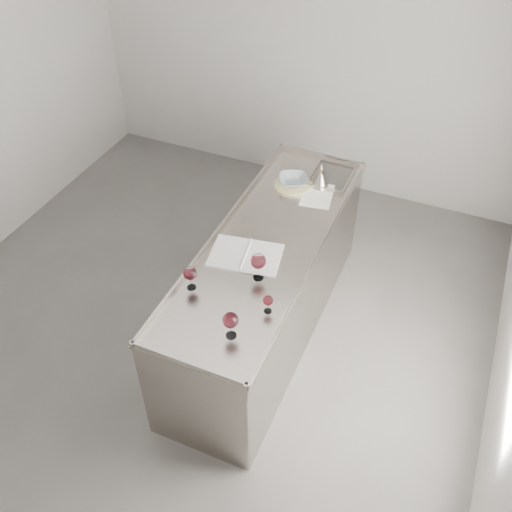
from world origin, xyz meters
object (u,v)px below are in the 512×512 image
at_px(wine_glass_right, 258,262).
at_px(wine_glass_small, 268,301).
at_px(wine_glass_left, 190,274).
at_px(notebook, 246,255).
at_px(ceramic_bowl, 293,180).
at_px(wine_glass_middle, 230,321).
at_px(wine_funnel, 320,180).
at_px(counter, 267,286).

distance_m(wine_glass_right, wine_glass_small, 0.31).
bearing_deg(wine_glass_left, notebook, 64.54).
bearing_deg(ceramic_bowl, wine_glass_middle, -82.60).
xyz_separation_m(notebook, wine_funnel, (0.21, 0.99, 0.06)).
xyz_separation_m(wine_glass_right, wine_funnel, (0.04, 1.15, -0.08)).
bearing_deg(counter, wine_glass_right, -77.04).
bearing_deg(wine_glass_middle, counter, 98.44).
relative_size(counter, ceramic_bowl, 10.73).
bearing_deg(notebook, wine_glass_right, -54.08).
height_order(wine_glass_middle, ceramic_bowl, wine_glass_middle).
height_order(counter, wine_glass_small, wine_glass_small).
bearing_deg(wine_glass_right, ceramic_bowl, 98.51).
height_order(wine_glass_left, wine_glass_right, wine_glass_right).
xyz_separation_m(wine_glass_left, notebook, (0.20, 0.42, -0.12)).
bearing_deg(ceramic_bowl, notebook, -90.16).
bearing_deg(notebook, counter, 60.71).
bearing_deg(notebook, wine_funnel, 68.56).
height_order(wine_glass_middle, wine_glass_small, wine_glass_middle).
relative_size(wine_glass_left, wine_funnel, 0.83).
height_order(notebook, ceramic_bowl, ceramic_bowl).
distance_m(wine_glass_middle, ceramic_bowl, 1.61).
xyz_separation_m(wine_glass_middle, notebook, (-0.21, 0.68, -0.13)).
height_order(wine_glass_left, ceramic_bowl, wine_glass_left).
relative_size(wine_glass_left, wine_glass_small, 1.34).
distance_m(notebook, ceramic_bowl, 0.92).
relative_size(wine_glass_right, wine_funnel, 0.97).
distance_m(wine_glass_middle, wine_funnel, 1.67).
bearing_deg(wine_glass_middle, notebook, 107.16).
bearing_deg(ceramic_bowl, wine_funnel, 20.58).
bearing_deg(notebook, wine_glass_small, -60.49).
bearing_deg(wine_glass_left, counter, 66.51).
bearing_deg(wine_glass_small, wine_glass_right, 124.47).
xyz_separation_m(ceramic_bowl, wine_funnel, (0.20, 0.08, 0.02)).
bearing_deg(wine_glass_left, wine_glass_middle, -32.81).
xyz_separation_m(wine_glass_middle, wine_funnel, (-0.00, 1.67, -0.07)).
distance_m(wine_glass_left, wine_funnel, 1.47).
relative_size(wine_glass_left, wine_glass_middle, 0.93).
height_order(wine_glass_left, wine_funnel, wine_funnel).
xyz_separation_m(wine_glass_middle, wine_glass_right, (-0.05, 0.52, 0.01)).
distance_m(wine_glass_small, notebook, 0.54).
bearing_deg(wine_funnel, wine_glass_middle, -89.84).
relative_size(counter, notebook, 4.56).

